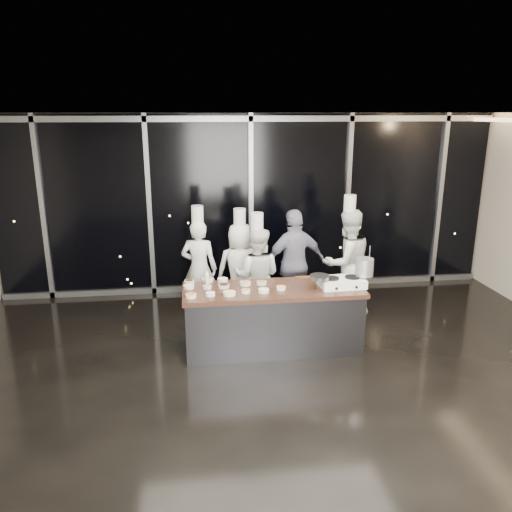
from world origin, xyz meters
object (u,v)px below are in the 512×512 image
(guest, at_px, (295,264))
(chef_center, at_px, (257,276))
(chef_far_left, at_px, (199,267))
(chef_right, at_px, (347,262))
(frying_pan, at_px, (319,277))
(stock_pot, at_px, (364,267))
(chef_left, at_px, (240,269))
(stove, at_px, (342,282))
(demo_counter, at_px, (273,318))

(guest, bearing_deg, chef_center, 8.04)
(chef_center, xyz_separation_m, guest, (0.64, 0.24, 0.10))
(chef_far_left, xyz_separation_m, guest, (1.52, -0.19, 0.06))
(chef_center, bearing_deg, chef_right, -156.01)
(frying_pan, relative_size, stock_pot, 1.94)
(chef_left, bearing_deg, stove, 134.89)
(guest, relative_size, chef_right, 0.89)
(stock_pot, distance_m, chef_left, 2.11)
(frying_pan, height_order, chef_right, chef_right)
(stove, xyz_separation_m, chef_far_left, (-1.93, 1.41, -0.15))
(stove, distance_m, chef_left, 1.87)
(frying_pan, relative_size, chef_center, 0.27)
(stove, distance_m, chef_right, 1.24)
(frying_pan, distance_m, stock_pot, 0.66)
(stove, height_order, frying_pan, frying_pan)
(stock_pot, xyz_separation_m, chef_center, (-1.37, 0.95, -0.38))
(chef_left, bearing_deg, chef_far_left, -2.52)
(demo_counter, height_order, chef_center, chef_center)
(stove, bearing_deg, frying_pan, -177.50)
(stock_pot, height_order, chef_center, chef_center)
(chef_left, height_order, guest, chef_left)
(stove, bearing_deg, chef_left, 130.71)
(chef_left, relative_size, guest, 1.01)
(frying_pan, relative_size, guest, 0.27)
(stove, height_order, chef_right, chef_right)
(stock_pot, bearing_deg, guest, 121.15)
(demo_counter, xyz_separation_m, chef_right, (1.39, 1.09, 0.43))
(frying_pan, xyz_separation_m, chef_center, (-0.71, 1.00, -0.28))
(stove, relative_size, frying_pan, 1.31)
(chef_center, bearing_deg, chef_left, -42.86)
(chef_right, bearing_deg, demo_counter, 22.48)
(guest, bearing_deg, frying_pan, 80.59)
(guest, bearing_deg, chef_left, -21.88)
(stock_pot, distance_m, chef_far_left, 2.66)
(stock_pot, height_order, chef_far_left, chef_far_left)
(chef_left, bearing_deg, frying_pan, 125.82)
(chef_center, relative_size, chef_right, 0.90)
(stock_pot, distance_m, chef_center, 1.71)
(chef_far_left, height_order, chef_left, chef_far_left)
(stove, xyz_separation_m, stock_pot, (0.32, 0.02, 0.20))
(stock_pot, relative_size, chef_right, 0.12)
(frying_pan, bearing_deg, chef_right, 54.48)
(guest, bearing_deg, stock_pot, 108.51)
(chef_left, bearing_deg, guest, 172.51)
(demo_counter, relative_size, chef_center, 1.39)
(demo_counter, xyz_separation_m, frying_pan, (0.61, -0.10, 0.61))
(stock_pot, bearing_deg, chef_left, 139.93)
(stove, distance_m, chef_center, 1.44)
(frying_pan, bearing_deg, guest, 90.80)
(chef_far_left, bearing_deg, stock_pot, 163.02)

